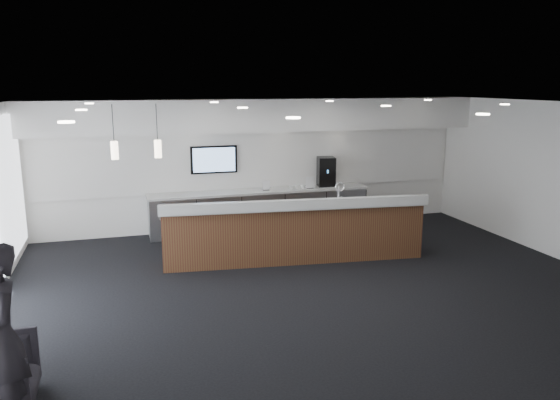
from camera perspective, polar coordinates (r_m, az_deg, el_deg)
name	(u,v)px	position (r m, az deg, el deg)	size (l,w,h in m)	color
ground	(315,285)	(9.33, 3.63, -8.86)	(10.00, 10.00, 0.00)	black
ceiling	(317,105)	(8.71, 3.90, 9.89)	(10.00, 8.00, 0.02)	black
back_wall	(256,164)	(12.67, -2.50, 3.80)	(10.00, 0.02, 3.00)	white
soffit_bulkhead	(261,115)	(12.12, -2.03, 8.89)	(10.00, 0.90, 0.70)	white
alcove_panel	(256,160)	(12.63, -2.47, 4.23)	(9.80, 0.06, 1.40)	white
back_credenza	(260,210)	(12.52, -2.06, -1.07)	(5.06, 0.66, 0.95)	#92949A
wall_tv	(214,160)	(12.35, -6.92, 4.21)	(1.05, 0.08, 0.62)	black
pendant_left	(160,152)	(9.05, -12.46, 4.96)	(0.12, 0.12, 0.30)	#FFE8C6
pendant_right	(115,153)	(9.03, -16.90, 4.70)	(0.12, 0.12, 0.30)	#FFE8C6
ceiling_can_lights	(317,107)	(8.71, 3.89, 9.70)	(7.00, 5.00, 0.02)	white
service_counter	(294,231)	(10.41, 1.48, -3.24)	(5.06, 1.35, 1.49)	#492318
coffee_machine	(326,172)	(12.91, 4.83, 2.98)	(0.46, 0.55, 0.68)	black
info_sign_left	(266,185)	(12.35, -1.46, 1.54)	(0.17, 0.02, 0.23)	white
info_sign_right	(310,183)	(12.59, 3.15, 1.83)	(0.20, 0.02, 0.27)	white
lounge_guest	(1,338)	(6.07, -27.12, -12.68)	(0.68, 0.45, 1.86)	black
cup_0	(314,186)	(12.68, 3.59, 1.47)	(0.09, 0.09, 0.09)	white
cup_1	(308,186)	(12.64, 2.99, 1.44)	(0.09, 0.09, 0.09)	white
cup_2	(303,187)	(12.59, 2.39, 1.41)	(0.09, 0.09, 0.09)	white
cup_3	(297,187)	(12.55, 1.79, 1.37)	(0.09, 0.09, 0.09)	white
cup_4	(291,187)	(12.50, 1.18, 1.34)	(0.09, 0.09, 0.09)	white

